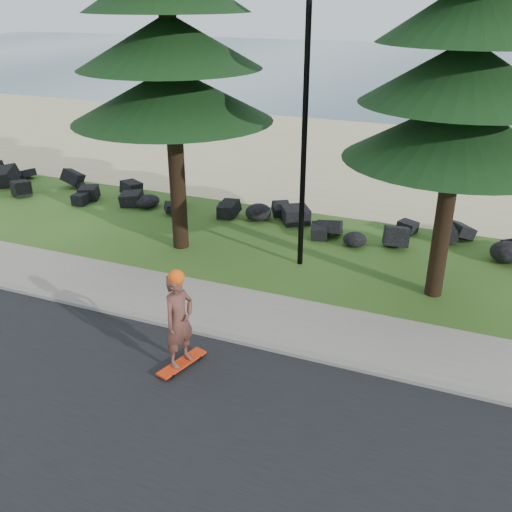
# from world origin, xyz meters

# --- Properties ---
(ground) EXTENTS (160.00, 160.00, 0.00)m
(ground) POSITION_xyz_m (0.00, 0.00, 0.00)
(ground) COLOR #315319
(ground) RESTS_ON ground
(road) EXTENTS (160.00, 7.00, 0.02)m
(road) POSITION_xyz_m (0.00, -4.50, 0.01)
(road) COLOR black
(road) RESTS_ON ground
(kerb) EXTENTS (160.00, 0.20, 0.10)m
(kerb) POSITION_xyz_m (0.00, -0.90, 0.05)
(kerb) COLOR gray
(kerb) RESTS_ON ground
(sidewalk) EXTENTS (160.00, 2.00, 0.08)m
(sidewalk) POSITION_xyz_m (0.00, 0.20, 0.04)
(sidewalk) COLOR gray
(sidewalk) RESTS_ON ground
(beach_sand) EXTENTS (160.00, 15.00, 0.01)m
(beach_sand) POSITION_xyz_m (0.00, 14.50, 0.01)
(beach_sand) COLOR tan
(beach_sand) RESTS_ON ground
(ocean) EXTENTS (160.00, 58.00, 0.01)m
(ocean) POSITION_xyz_m (0.00, 51.00, 0.00)
(ocean) COLOR #345863
(ocean) RESTS_ON ground
(seawall_boulders) EXTENTS (60.00, 2.40, 1.10)m
(seawall_boulders) POSITION_xyz_m (0.00, 5.60, 0.00)
(seawall_boulders) COLOR black
(seawall_boulders) RESTS_ON ground
(lamp_post) EXTENTS (0.25, 0.14, 8.14)m
(lamp_post) POSITION_xyz_m (0.00, 3.20, 4.13)
(lamp_post) COLOR black
(lamp_post) RESTS_ON ground
(skateboarder) EXTENTS (0.61, 1.15, 2.08)m
(skateboarder) POSITION_xyz_m (-0.64, -2.12, 1.05)
(skateboarder) COLOR red
(skateboarder) RESTS_ON ground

